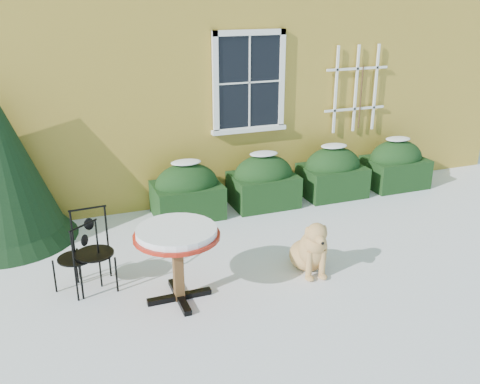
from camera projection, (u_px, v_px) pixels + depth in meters
name	position (u px, v px, depth m)	size (l,w,h in m)	color
ground	(270.00, 290.00, 6.38)	(80.00, 80.00, 0.00)	white
hedge_row	(299.00, 177.00, 9.02)	(4.95, 0.80, 0.91)	black
evergreen_shrub	(0.00, 177.00, 7.38)	(1.92, 1.92, 2.32)	black
bistro_table	(177.00, 241.00, 5.93)	(0.97, 0.97, 0.90)	black
patio_chair_near	(78.00, 257.00, 6.23)	(0.55, 0.55, 0.89)	black
patio_chair_far	(93.00, 250.00, 6.32)	(0.46, 0.46, 0.96)	black
dog	(311.00, 250.00, 6.70)	(0.55, 0.82, 0.75)	tan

